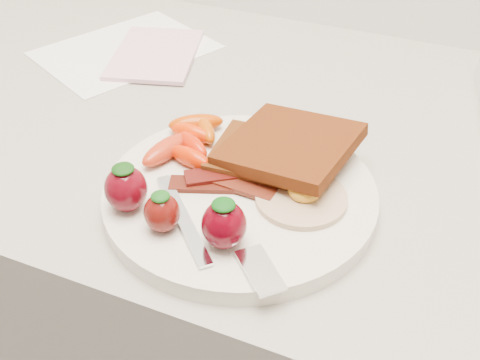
% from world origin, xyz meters
% --- Properties ---
extents(plate, '(0.27, 0.27, 0.02)m').
position_xyz_m(plate, '(-0.01, 1.55, 0.91)').
color(plate, silver).
rests_on(plate, counter).
extents(toast_lower, '(0.10, 0.10, 0.01)m').
position_xyz_m(toast_lower, '(-0.01, 1.60, 0.93)').
color(toast_lower, black).
rests_on(toast_lower, plate).
extents(toast_upper, '(0.14, 0.14, 0.03)m').
position_xyz_m(toast_upper, '(0.02, 1.61, 0.94)').
color(toast_upper, '#4A1904').
rests_on(toast_upper, toast_lower).
extents(fried_egg, '(0.12, 0.12, 0.02)m').
position_xyz_m(fried_egg, '(0.05, 1.56, 0.92)').
color(fried_egg, '#F2EBC2').
rests_on(fried_egg, plate).
extents(bacon_strips, '(0.11, 0.08, 0.01)m').
position_xyz_m(bacon_strips, '(-0.02, 1.55, 0.92)').
color(bacon_strips, black).
rests_on(bacon_strips, plate).
extents(baby_carrots, '(0.08, 0.12, 0.02)m').
position_xyz_m(baby_carrots, '(-0.09, 1.60, 0.93)').
color(baby_carrots, red).
rests_on(baby_carrots, plate).
extents(strawberries, '(0.14, 0.05, 0.05)m').
position_xyz_m(strawberries, '(-0.04, 1.48, 0.94)').
color(strawberries, '#55040E').
rests_on(strawberries, plate).
extents(fork, '(0.17, 0.11, 0.00)m').
position_xyz_m(fork, '(0.00, 1.47, 0.92)').
color(fork, white).
rests_on(fork, plate).
extents(paper_sheet, '(0.26, 0.28, 0.00)m').
position_xyz_m(paper_sheet, '(-0.29, 1.80, 0.90)').
color(paper_sheet, white).
rests_on(paper_sheet, counter).
extents(notepad, '(0.15, 0.19, 0.01)m').
position_xyz_m(notepad, '(-0.25, 1.80, 0.91)').
color(notepad, '#E7B0C3').
rests_on(notepad, paper_sheet).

